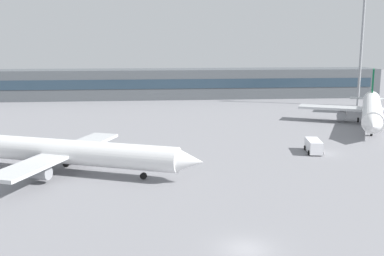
{
  "coord_description": "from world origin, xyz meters",
  "views": [
    {
      "loc": [
        -8.14,
        -35.73,
        17.49
      ],
      "look_at": [
        -0.76,
        40.0,
        3.0
      ],
      "focal_mm": 42.64,
      "sensor_mm": 36.0,
      "label": 1
    }
  ],
  "objects_px": {
    "service_van_white": "(314,146)",
    "airplane_mid": "(372,109)",
    "floodlight_tower_east": "(362,42)",
    "airplane_near": "(69,152)"
  },
  "relations": [
    {
      "from": "service_van_white",
      "to": "airplane_mid",
      "type": "bearing_deg",
      "value": 47.27
    },
    {
      "from": "service_van_white",
      "to": "floodlight_tower_east",
      "type": "distance_m",
      "value": 62.23
    },
    {
      "from": "airplane_near",
      "to": "floodlight_tower_east",
      "type": "bearing_deg",
      "value": 40.74
    },
    {
      "from": "airplane_mid",
      "to": "floodlight_tower_east",
      "type": "relative_size",
      "value": 1.35
    },
    {
      "from": "airplane_near",
      "to": "airplane_mid",
      "type": "relative_size",
      "value": 0.88
    },
    {
      "from": "service_van_white",
      "to": "airplane_near",
      "type": "bearing_deg",
      "value": -168.18
    },
    {
      "from": "airplane_near",
      "to": "floodlight_tower_east",
      "type": "height_order",
      "value": "floodlight_tower_east"
    },
    {
      "from": "airplane_mid",
      "to": "floodlight_tower_east",
      "type": "height_order",
      "value": "floodlight_tower_east"
    },
    {
      "from": "floodlight_tower_east",
      "to": "service_van_white",
      "type": "bearing_deg",
      "value": -121.6
    },
    {
      "from": "service_van_white",
      "to": "floodlight_tower_east",
      "type": "relative_size",
      "value": 0.18
    }
  ]
}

